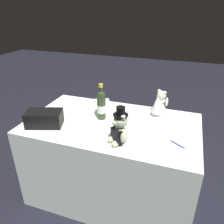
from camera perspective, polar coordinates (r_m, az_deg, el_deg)
ground_plane at (r=2.36m, az=-0.00°, el=-19.58°), size 12.00×12.00×0.00m
reception_table at (r=2.09m, az=-0.00°, el=-12.12°), size 1.45×0.85×0.78m
teddy_bear_groom at (r=1.56m, az=1.90°, el=-4.44°), size 0.14×0.14×0.29m
teddy_bear_bride at (r=2.02m, az=12.23°, el=1.94°), size 0.19×0.22×0.23m
champagne_bottle at (r=1.89m, az=-2.79°, el=1.99°), size 0.08×0.08×0.32m
signing_pen at (r=1.66m, az=16.64°, el=-8.07°), size 0.11×0.08×0.01m
gift_case_black at (r=1.89m, az=-17.06°, el=-1.60°), size 0.32×0.25×0.12m
guestbook at (r=2.18m, az=-3.18°, el=1.72°), size 0.33×0.37×0.02m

